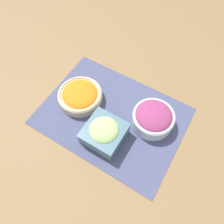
{
  "coord_description": "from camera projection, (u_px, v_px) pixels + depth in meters",
  "views": [
    {
      "loc": [
        -0.22,
        0.37,
        0.79
      ],
      "look_at": [
        0.0,
        0.0,
        0.03
      ],
      "focal_mm": 35.0,
      "sensor_mm": 36.0,
      "label": 1
    }
  ],
  "objects": [
    {
      "name": "carrot_bowl",
      "position": [
        80.0,
        96.0,
        0.9
      ],
      "size": [
        0.18,
        0.18,
        0.06
      ],
      "color": "#C6B28E",
      "rests_on": "placemat"
    },
    {
      "name": "cucumber_bowl",
      "position": [
        104.0,
        132.0,
        0.81
      ],
      "size": [
        0.14,
        0.14,
        0.09
      ],
      "color": "slate",
      "rests_on": "placemat"
    },
    {
      "name": "placemat",
      "position": [
        112.0,
        116.0,
        0.89
      ],
      "size": [
        0.57,
        0.42,
        0.0
      ],
      "color": "#474C70",
      "rests_on": "ground_plane"
    },
    {
      "name": "onion_bowl",
      "position": [
        153.0,
        118.0,
        0.84
      ],
      "size": [
        0.16,
        0.16,
        0.08
      ],
      "color": "silver",
      "rests_on": "placemat"
    },
    {
      "name": "ground_plane",
      "position": [
        112.0,
        116.0,
        0.9
      ],
      "size": [
        3.0,
        3.0,
        0.0
      ],
      "primitive_type": "plane",
      "color": "olive"
    }
  ]
}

